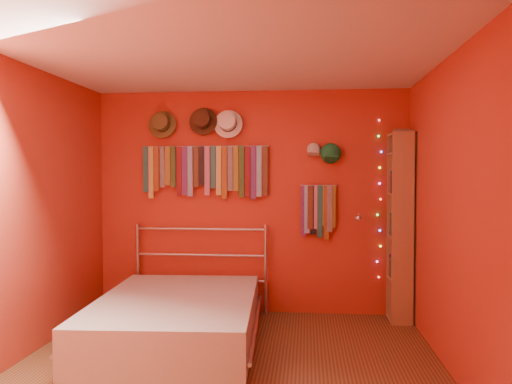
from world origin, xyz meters
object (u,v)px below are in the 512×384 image
(tie_rack, at_px, (206,169))
(bed, at_px, (177,318))
(bookshelf, at_px, (404,226))
(reading_lamp, at_px, (358,218))

(tie_rack, xyz_separation_m, bed, (-0.05, -1.08, -1.39))
(bookshelf, bearing_deg, tie_rack, 175.90)
(reading_lamp, xyz_separation_m, bookshelf, (0.48, 0.00, -0.08))
(bookshelf, height_order, bed, bookshelf)
(tie_rack, bearing_deg, reading_lamp, -5.34)
(reading_lamp, distance_m, bed, 2.15)
(tie_rack, distance_m, bookshelf, 2.25)
(tie_rack, relative_size, reading_lamp, 5.07)
(reading_lamp, relative_size, bookshelf, 0.14)
(tie_rack, bearing_deg, bookshelf, -4.10)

